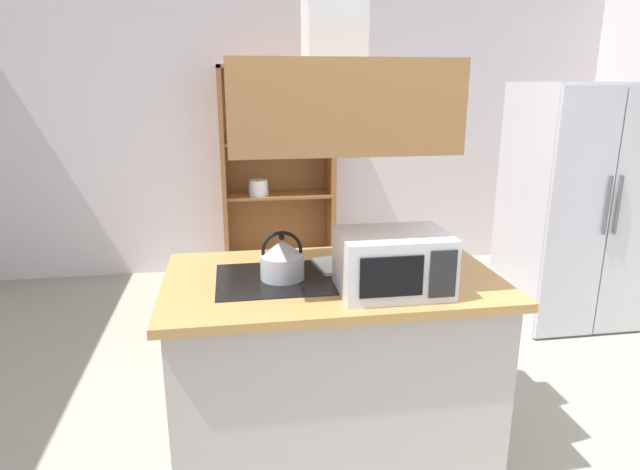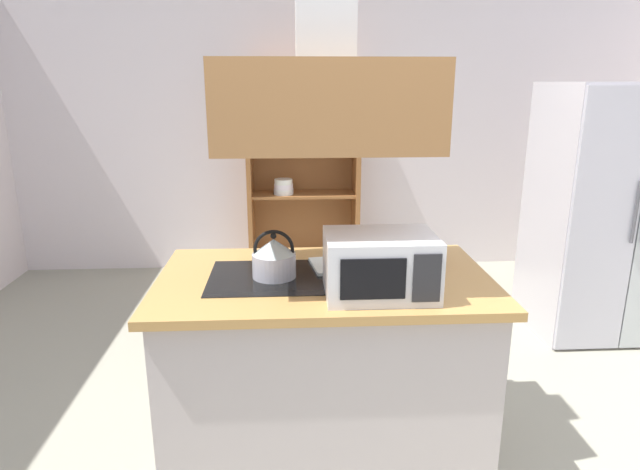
% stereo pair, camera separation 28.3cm
% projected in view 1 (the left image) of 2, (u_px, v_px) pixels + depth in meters
% --- Properties ---
extents(ground_plane, '(7.80, 7.80, 0.00)m').
position_uv_depth(ground_plane, '(384.00, 456.00, 2.67)').
color(ground_plane, gray).
extents(wall_back, '(6.00, 0.12, 2.70)m').
position_uv_depth(wall_back, '(302.00, 127.00, 5.16)').
color(wall_back, silver).
rests_on(wall_back, ground).
extents(kitchen_island, '(1.54, 0.92, 0.90)m').
position_uv_depth(kitchen_island, '(331.00, 362.00, 2.65)').
color(kitchen_island, '#B5AAA6').
rests_on(kitchen_island, ground).
extents(range_hood, '(0.90, 0.70, 1.20)m').
position_uv_depth(range_hood, '(333.00, 78.00, 2.29)').
color(range_hood, '#9A683A').
extents(refrigerator, '(0.90, 0.77, 1.77)m').
position_uv_depth(refrigerator, '(576.00, 206.00, 4.04)').
color(refrigerator, silver).
rests_on(refrigerator, ground).
extents(dish_cabinet, '(1.01, 0.40, 1.91)m').
position_uv_depth(dish_cabinet, '(277.00, 185.00, 5.05)').
color(dish_cabinet, brown).
rests_on(dish_cabinet, ground).
extents(kettle, '(0.20, 0.20, 0.22)m').
position_uv_depth(kettle, '(282.00, 259.00, 2.47)').
color(kettle, '#B2B3C0').
rests_on(kettle, kitchen_island).
extents(cutting_board, '(0.37, 0.29, 0.02)m').
position_uv_depth(cutting_board, '(351.00, 264.00, 2.68)').
color(cutting_board, white).
rests_on(cutting_board, kitchen_island).
extents(microwave, '(0.46, 0.35, 0.26)m').
position_uv_depth(microwave, '(393.00, 262.00, 2.32)').
color(microwave, silver).
rests_on(microwave, kitchen_island).
extents(fruit_bowl, '(0.24, 0.24, 0.14)m').
position_uv_depth(fruit_bowl, '(419.00, 249.00, 2.77)').
color(fruit_bowl, brown).
rests_on(fruit_bowl, kitchen_island).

